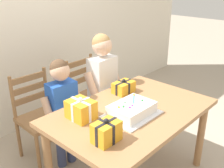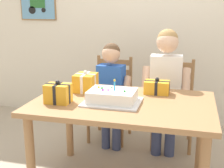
# 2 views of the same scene
# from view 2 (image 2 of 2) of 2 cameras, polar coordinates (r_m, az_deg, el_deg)

# --- Properties ---
(back_wall) EXTENTS (6.40, 0.11, 2.60)m
(back_wall) POSITION_cam_2_polar(r_m,az_deg,el_deg) (3.92, 7.35, 11.71)
(back_wall) COLOR silver
(back_wall) RESTS_ON ground
(dining_table) EXTENTS (1.42, 0.93, 0.75)m
(dining_table) POSITION_cam_2_polar(r_m,az_deg,el_deg) (2.47, 2.03, -5.36)
(dining_table) COLOR #9E7047
(dining_table) RESTS_ON ground
(birthday_cake) EXTENTS (0.44, 0.34, 0.19)m
(birthday_cake) POSITION_cam_2_polar(r_m,az_deg,el_deg) (2.38, 0.04, -2.40)
(birthday_cake) COLOR silver
(birthday_cake) RESTS_ON dining_table
(gift_box_red_large) EXTENTS (0.18, 0.22, 0.19)m
(gift_box_red_large) POSITION_cam_2_polar(r_m,az_deg,el_deg) (2.72, -4.92, 0.30)
(gift_box_red_large) COLOR gold
(gift_box_red_large) RESTS_ON dining_table
(gift_box_beside_cake) EXTENTS (0.22, 0.15, 0.14)m
(gift_box_beside_cake) POSITION_cam_2_polar(r_m,az_deg,el_deg) (2.66, 8.34, -0.59)
(gift_box_beside_cake) COLOR gold
(gift_box_beside_cake) RESTS_ON dining_table
(gift_box_corner_small) EXTENTS (0.20, 0.14, 0.18)m
(gift_box_corner_small) POSITION_cam_2_polar(r_m,az_deg,el_deg) (2.42, -10.00, -1.74)
(gift_box_corner_small) COLOR gold
(gift_box_corner_small) RESTS_ON dining_table
(chair_left) EXTENTS (0.43, 0.43, 0.92)m
(chair_left) POSITION_cam_2_polar(r_m,az_deg,el_deg) (3.46, -0.21, -2.61)
(chair_left) COLOR #996B42
(chair_left) RESTS_ON ground
(chair_right) EXTENTS (0.43, 0.43, 0.92)m
(chair_right) POSITION_cam_2_polar(r_m,az_deg,el_deg) (3.35, 11.27, -3.45)
(chair_right) COLOR #996B42
(chair_right) RESTS_ON ground
(child_older) EXTENTS (0.47, 0.27, 1.27)m
(child_older) POSITION_cam_2_polar(r_m,az_deg,el_deg) (2.99, 9.95, 0.50)
(child_older) COLOR #38426B
(child_older) RESTS_ON ground
(child_younger) EXTENTS (0.42, 0.24, 1.13)m
(child_younger) POSITION_cam_2_polar(r_m,az_deg,el_deg) (3.10, -0.18, -0.49)
(child_younger) COLOR #38426B
(child_younger) RESTS_ON ground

